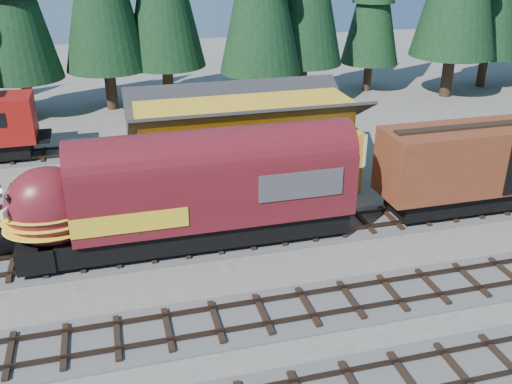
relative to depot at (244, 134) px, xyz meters
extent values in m
plane|color=#6B665B|center=(0.00, -10.50, -2.96)|extent=(120.00, 120.00, 0.00)
cube|color=#4C4947|center=(10.00, -6.50, -2.92)|extent=(68.00, 3.20, 0.08)
cube|color=#38281E|center=(10.00, -7.22, -2.71)|extent=(68.00, 0.08, 0.16)
cube|color=#38281E|center=(10.00, -5.78, -2.71)|extent=(68.00, 0.08, 0.16)
cube|color=#4C4947|center=(-10.00, 7.50, -2.92)|extent=(32.00, 3.20, 0.08)
cube|color=#38281E|center=(-10.00, 6.78, -2.71)|extent=(32.00, 0.08, 0.16)
cube|color=#38281E|center=(-10.00, 8.22, -2.71)|extent=(32.00, 0.08, 0.16)
cube|color=gold|center=(0.00, 0.00, -1.26)|extent=(12.00, 6.00, 3.40)
cube|color=yellow|center=(0.00, 0.00, 1.16)|extent=(11.88, 3.30, 1.44)
cube|color=white|center=(-6.04, -1.00, -0.76)|extent=(0.06, 2.40, 0.60)
cube|color=black|center=(-3.76, -6.50, -2.10)|extent=(13.81, 2.47, 1.07)
cube|color=maroon|center=(-2.98, -6.50, -0.11)|extent=(12.60, 2.91, 2.91)
ellipsoid|color=maroon|center=(-10.06, -6.50, -0.21)|extent=(3.68, 2.85, 3.59)
cube|color=#38383A|center=(0.61, -6.50, 0.23)|extent=(3.88, 2.97, 1.26)
cube|color=black|center=(12.24, -6.50, -2.15)|extent=(12.21, 2.33, 0.97)
cube|color=brown|center=(12.24, -6.50, -0.02)|extent=(13.57, 2.91, 3.30)
imported|color=black|center=(-11.47, -3.99, -2.04)|extent=(7.14, 4.43, 1.84)
camera|label=1|loc=(-7.22, -29.53, 10.35)|focal=40.00mm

